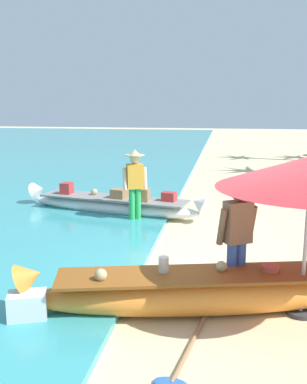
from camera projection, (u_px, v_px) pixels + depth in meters
The scene contains 7 objects.
ground_plane at pixel (213, 287), 6.66m from camera, with size 80.00×80.00×0.00m, color beige.
boat_orange_foreground at pixel (205, 291), 5.79m from camera, with size 4.85×1.75×0.86m.
boat_white_midground at pixel (114, 204), 10.89m from camera, with size 4.78×1.66×0.73m.
person_vendor_hatted at pixel (135, 181), 9.97m from camera, with size 0.58×0.44×1.71m.
person_tourist_customer at pixel (237, 237), 5.97m from camera, with size 0.57×0.45×1.68m.
cooler_box at pixel (28, 309), 5.49m from camera, with size 0.47×0.31×0.43m, color silver.
paddle at pixel (184, 358), 4.77m from camera, with size 0.48×1.59×0.05m.
Camera 1 is at (0.12, -6.30, 2.75)m, focal length 41.23 mm.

